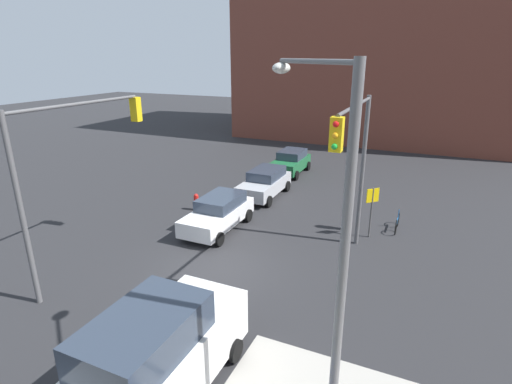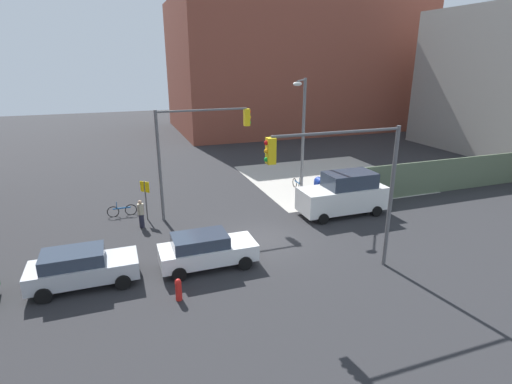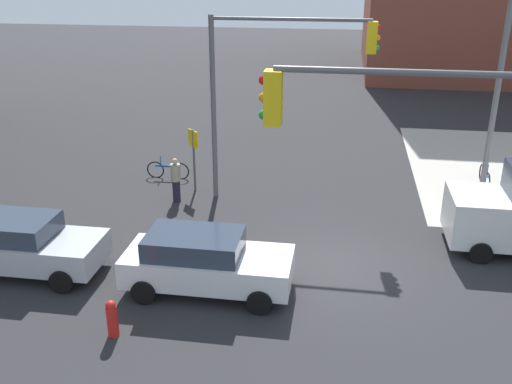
{
  "view_description": "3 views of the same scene",
  "coord_description": "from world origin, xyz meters",
  "px_view_note": "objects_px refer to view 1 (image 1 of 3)",
  "views": [
    {
      "loc": [
        12.1,
        7.07,
        8.02
      ],
      "look_at": [
        -2.92,
        0.28,
        2.33
      ],
      "focal_mm": 28.0,
      "sensor_mm": 36.0,
      "label": 1
    },
    {
      "loc": [
        -6.73,
        -18.19,
        9.13
      ],
      "look_at": [
        -0.27,
        -0.08,
        2.72
      ],
      "focal_mm": 28.0,
      "sensor_mm": 36.0,
      "label": 2
    },
    {
      "loc": [
        0.03,
        -14.66,
        8.19
      ],
      "look_at": [
        -2.18,
        -0.6,
        2.36
      ],
      "focal_mm": 40.0,
      "sensor_mm": 36.0,
      "label": 3
    }
  ],
  "objects_px": {
    "hatchback_green": "(291,162)",
    "pedestrian_crossing": "(348,213)",
    "traffic_signal_se_corner": "(75,154)",
    "sedan_white": "(218,213)",
    "bicycle_at_crosswalk": "(397,223)",
    "street_lamp_corner": "(333,233)",
    "fire_hydrant": "(196,202)",
    "sedan_silver": "(265,183)",
    "traffic_signal_nw_corner": "(355,152)",
    "van_white_delivery": "(157,357)"
  },
  "relations": [
    {
      "from": "street_lamp_corner",
      "to": "traffic_signal_se_corner",
      "type": "bearing_deg",
      "value": -105.82
    },
    {
      "from": "street_lamp_corner",
      "to": "pedestrian_crossing",
      "type": "relative_size",
      "value": 4.89
    },
    {
      "from": "traffic_signal_se_corner",
      "to": "sedan_white",
      "type": "relative_size",
      "value": 1.48
    },
    {
      "from": "street_lamp_corner",
      "to": "pedestrian_crossing",
      "type": "distance_m",
      "value": 11.57
    },
    {
      "from": "street_lamp_corner",
      "to": "sedan_white",
      "type": "xyz_separation_m",
      "value": [
        -8.32,
        -7.39,
        -3.86
      ]
    },
    {
      "from": "street_lamp_corner",
      "to": "bicycle_at_crosswalk",
      "type": "height_order",
      "value": "street_lamp_corner"
    },
    {
      "from": "hatchback_green",
      "to": "bicycle_at_crosswalk",
      "type": "relative_size",
      "value": 2.25
    },
    {
      "from": "fire_hydrant",
      "to": "street_lamp_corner",
      "type": "bearing_deg",
      "value": 44.21
    },
    {
      "from": "sedan_silver",
      "to": "van_white_delivery",
      "type": "relative_size",
      "value": 0.81
    },
    {
      "from": "traffic_signal_nw_corner",
      "to": "hatchback_green",
      "type": "distance_m",
      "value": 13.76
    },
    {
      "from": "fire_hydrant",
      "to": "sedan_white",
      "type": "xyz_separation_m",
      "value": [
        1.66,
        2.32,
        0.36
      ]
    },
    {
      "from": "fire_hydrant",
      "to": "pedestrian_crossing",
      "type": "relative_size",
      "value": 0.57
    },
    {
      "from": "traffic_signal_nw_corner",
      "to": "van_white_delivery",
      "type": "relative_size",
      "value": 1.2
    },
    {
      "from": "fire_hydrant",
      "to": "pedestrian_crossing",
      "type": "distance_m",
      "value": 8.05
    },
    {
      "from": "sedan_silver",
      "to": "pedestrian_crossing",
      "type": "bearing_deg",
      "value": 62.76
    },
    {
      "from": "hatchback_green",
      "to": "bicycle_at_crosswalk",
      "type": "bearing_deg",
      "value": 48.38
    },
    {
      "from": "traffic_signal_se_corner",
      "to": "fire_hydrant",
      "type": "distance_m",
      "value": 8.28
    },
    {
      "from": "bicycle_at_crosswalk",
      "to": "street_lamp_corner",
      "type": "bearing_deg",
      "value": -2.4
    },
    {
      "from": "sedan_white",
      "to": "bicycle_at_crosswalk",
      "type": "bearing_deg",
      "value": 113.71
    },
    {
      "from": "fire_hydrant",
      "to": "bicycle_at_crosswalk",
      "type": "relative_size",
      "value": 0.54
    },
    {
      "from": "bicycle_at_crosswalk",
      "to": "sedan_silver",
      "type": "bearing_deg",
      "value": -103.4
    },
    {
      "from": "sedan_silver",
      "to": "van_white_delivery",
      "type": "height_order",
      "value": "van_white_delivery"
    },
    {
      "from": "sedan_silver",
      "to": "van_white_delivery",
      "type": "bearing_deg",
      "value": 13.41
    },
    {
      "from": "traffic_signal_se_corner",
      "to": "van_white_delivery",
      "type": "relative_size",
      "value": 1.2
    },
    {
      "from": "hatchback_green",
      "to": "pedestrian_crossing",
      "type": "height_order",
      "value": "pedestrian_crossing"
    },
    {
      "from": "hatchback_green",
      "to": "traffic_signal_se_corner",
      "type": "bearing_deg",
      "value": -9.0
    },
    {
      "from": "street_lamp_corner",
      "to": "pedestrian_crossing",
      "type": "xyz_separation_m",
      "value": [
        -10.78,
        -1.71,
        -3.85
      ]
    },
    {
      "from": "sedan_silver",
      "to": "fire_hydrant",
      "type": "bearing_deg",
      "value": -34.23
    },
    {
      "from": "fire_hydrant",
      "to": "van_white_delivery",
      "type": "distance_m",
      "value": 12.67
    },
    {
      "from": "fire_hydrant",
      "to": "van_white_delivery",
      "type": "relative_size",
      "value": 0.17
    },
    {
      "from": "traffic_signal_nw_corner",
      "to": "bicycle_at_crosswalk",
      "type": "xyz_separation_m",
      "value": [
        -4.46,
        1.5,
        -4.29
      ]
    },
    {
      "from": "sedan_white",
      "to": "van_white_delivery",
      "type": "height_order",
      "value": "van_white_delivery"
    },
    {
      "from": "traffic_signal_nw_corner",
      "to": "van_white_delivery",
      "type": "distance_m",
      "value": 9.5
    },
    {
      "from": "sedan_silver",
      "to": "bicycle_at_crosswalk",
      "type": "distance_m",
      "value": 7.95
    },
    {
      "from": "traffic_signal_se_corner",
      "to": "bicycle_at_crosswalk",
      "type": "relative_size",
      "value": 3.71
    },
    {
      "from": "traffic_signal_nw_corner",
      "to": "pedestrian_crossing",
      "type": "height_order",
      "value": "traffic_signal_nw_corner"
    },
    {
      "from": "traffic_signal_se_corner",
      "to": "sedan_white",
      "type": "distance_m",
      "value": 7.18
    },
    {
      "from": "sedan_silver",
      "to": "traffic_signal_se_corner",
      "type": "bearing_deg",
      "value": -14.45
    },
    {
      "from": "van_white_delivery",
      "to": "traffic_signal_se_corner",
      "type": "bearing_deg",
      "value": -122.34
    },
    {
      "from": "fire_hydrant",
      "to": "pedestrian_crossing",
      "type": "height_order",
      "value": "pedestrian_crossing"
    },
    {
      "from": "van_white_delivery",
      "to": "bicycle_at_crosswalk",
      "type": "xyz_separation_m",
      "value": [
        -12.93,
        4.2,
        -0.93
      ]
    },
    {
      "from": "traffic_signal_nw_corner",
      "to": "sedan_silver",
      "type": "distance_m",
      "value": 9.63
    },
    {
      "from": "van_white_delivery",
      "to": "traffic_signal_nw_corner",
      "type": "bearing_deg",
      "value": 162.32
    },
    {
      "from": "fire_hydrant",
      "to": "sedan_white",
      "type": "relative_size",
      "value": 0.21
    },
    {
      "from": "sedan_silver",
      "to": "bicycle_at_crosswalk",
      "type": "xyz_separation_m",
      "value": [
        1.84,
        7.72,
        -0.5
      ]
    },
    {
      "from": "traffic_signal_se_corner",
      "to": "bicycle_at_crosswalk",
      "type": "xyz_separation_m",
      "value": [
        -8.94,
        10.5,
        -4.32
      ]
    },
    {
      "from": "sedan_silver",
      "to": "pedestrian_crossing",
      "type": "xyz_separation_m",
      "value": [
        2.84,
        5.52,
        0.0
      ]
    },
    {
      "from": "traffic_signal_nw_corner",
      "to": "street_lamp_corner",
      "type": "xyz_separation_m",
      "value": [
        7.32,
        1.01,
        0.06
      ]
    },
    {
      "from": "street_lamp_corner",
      "to": "sedan_white",
      "type": "distance_m",
      "value": 11.78
    },
    {
      "from": "fire_hydrant",
      "to": "hatchback_green",
      "type": "distance_m",
      "value": 9.16
    }
  ]
}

